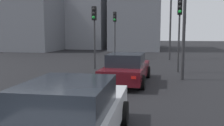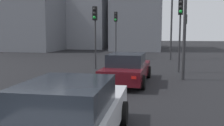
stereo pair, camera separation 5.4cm
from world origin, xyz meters
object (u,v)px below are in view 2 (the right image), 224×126
Objects in this scene: car_white_second at (70,115)px; street_lamp_kerbside at (172,12)px; traffic_light_far_right at (116,25)px; traffic_light_near_left at (180,21)px; traffic_light_near_right at (185,27)px; traffic_light_far_left at (95,25)px; car_maroon_lead at (127,68)px.

street_lamp_kerbside is at bearing -9.86° from car_white_second.
traffic_light_far_right reaches higher than car_white_second.
street_lamp_kerbside is at bearing -175.84° from traffic_light_near_left.
traffic_light_near_right reaches higher than traffic_light_far_left.
traffic_light_near_left is at bearing -33.64° from car_maroon_lead.
traffic_light_far_left reaches higher than car_white_second.
traffic_light_near_right reaches higher than car_maroon_lead.
traffic_light_near_right is at bearing 112.49° from traffic_light_far_right.
car_maroon_lead is 1.16× the size of traffic_light_far_left.
traffic_light_far_left is (-8.87, 6.51, -0.02)m from traffic_light_near_right.
street_lamp_kerbside reaches higher than traffic_light_far_left.
car_white_second is at bearing 17.51° from traffic_light_far_left.
car_maroon_lead is at bearing -14.79° from traffic_light_near_right.
car_white_second is at bearing 171.96° from street_lamp_kerbside.
street_lamp_kerbside reaches higher than traffic_light_far_right.
street_lamp_kerbside is at bearing 97.91° from traffic_light_far_right.
street_lamp_kerbside is at bearing -36.08° from traffic_light_near_right.
traffic_light_far_left is at bearing -34.80° from traffic_light_near_right.
traffic_light_near_left is at bearing 92.46° from traffic_light_far_left.
street_lamp_kerbside reaches higher than traffic_light_near_right.
traffic_light_far_right reaches higher than traffic_light_far_left.
car_white_second is 20.63m from traffic_light_near_right.
street_lamp_kerbside is at bearing -10.62° from car_maroon_lead.
car_maroon_lead is 0.66× the size of street_lamp_kerbside.
car_white_second is 1.08× the size of traffic_light_far_right.
traffic_light_far_right is at bearing -140.97° from traffic_light_near_left.
car_maroon_lead is 11.44m from traffic_light_far_right.
car_maroon_lead is 1.15× the size of traffic_light_near_right.
traffic_light_far_right is (-2.04, 6.40, 0.13)m from traffic_light_near_right.
traffic_light_far_left is (0.21, 5.44, -0.18)m from traffic_light_near_left.
traffic_light_near_left reaches higher than traffic_light_far_right.
traffic_light_near_left is at bearing -16.45° from car_white_second.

